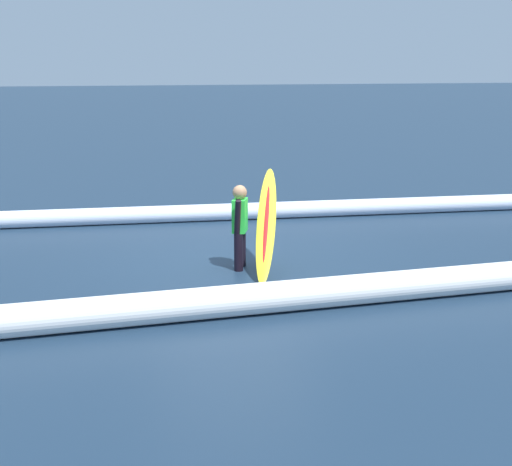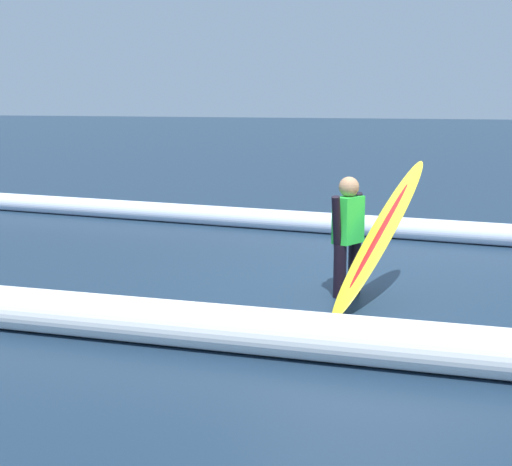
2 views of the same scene
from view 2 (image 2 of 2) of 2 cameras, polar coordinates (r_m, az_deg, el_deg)
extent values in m
plane|color=#1B2F45|center=(8.84, 7.93, -3.83)|extent=(167.59, 167.59, 0.00)
cylinder|color=black|center=(8.35, 7.51, -2.59)|extent=(0.14, 0.14, 0.58)
cylinder|color=black|center=(8.13, 6.41, -2.92)|extent=(0.14, 0.14, 0.58)
cube|color=#2DD83F|center=(8.14, 7.05, 1.00)|extent=(0.31, 0.39, 0.51)
sphere|color=tan|center=(8.09, 7.11, 3.51)|extent=(0.22, 0.22, 0.22)
cylinder|color=black|center=(8.31, 7.89, 1.18)|extent=(0.09, 0.23, 0.58)
cylinder|color=black|center=(7.96, 6.18, 0.82)|extent=(0.09, 0.21, 0.58)
ellipsoid|color=yellow|center=(7.94, 9.46, -0.15)|extent=(0.82, 1.83, 1.48)
ellipsoid|color=red|center=(7.94, 9.46, -0.12)|extent=(0.53, 1.44, 1.19)
cylinder|color=white|center=(11.86, 9.03, 0.51)|extent=(15.12, 0.92, 0.34)
cylinder|color=white|center=(6.08, 13.07, -8.46)|extent=(16.82, 1.55, 0.40)
camera|label=1|loc=(5.49, -109.84, 7.98)|focal=53.55mm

